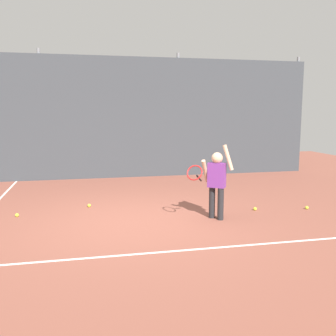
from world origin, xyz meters
The scene contains 11 objects.
ground_plane centered at (0.00, 0.00, 0.00)m, with size 20.00×20.00×0.00m, color brown.
court_line_baseline centered at (0.00, -1.58, 0.00)m, with size 9.00×0.05×0.00m, color white.
back_fence_windscreen centered at (0.00, 4.56, 1.73)m, with size 11.99×0.08×3.46m, color #383D42.
fence_post_1 centered at (-1.95, 4.62, 1.81)m, with size 0.09×0.09×3.61m, color slate.
fence_post_2 centered at (1.95, 4.62, 1.81)m, with size 0.09×0.09×3.61m, color slate.
fence_post_3 centered at (5.85, 4.62, 1.81)m, with size 0.09×0.09×3.61m, color slate.
tennis_player centered at (1.45, -0.18, 0.73)m, with size 0.89×0.51×1.35m.
tennis_ball_0 centered at (-0.76, 1.18, 0.03)m, with size 0.07×0.07×0.07m, color #CCE033.
tennis_ball_1 centered at (3.45, 0.06, 0.03)m, with size 0.07×0.07×0.07m, color #CCE033.
tennis_ball_2 centered at (2.41, 0.20, 0.03)m, with size 0.07×0.07×0.07m, color #CCE033.
tennis_ball_6 centered at (-2.06, 0.73, 0.03)m, with size 0.07×0.07×0.07m, color #CCE033.
Camera 1 is at (-0.80, -6.45, 1.92)m, focal length 40.45 mm.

